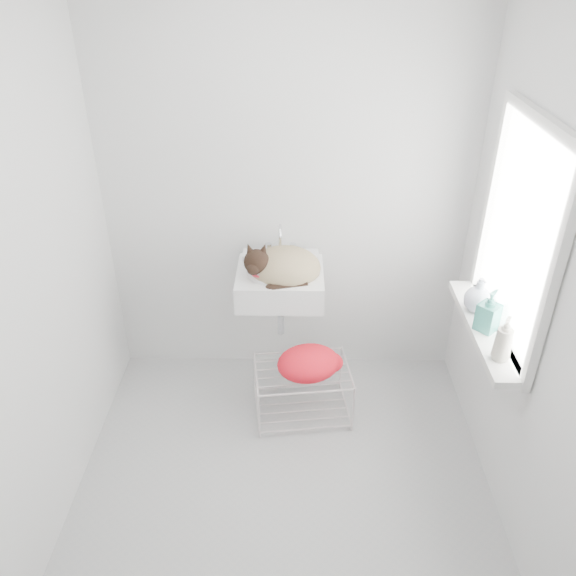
{
  "coord_description": "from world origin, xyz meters",
  "views": [
    {
      "loc": [
        0.05,
        -2.2,
        2.51
      ],
      "look_at": [
        0.01,
        0.5,
        0.88
      ],
      "focal_mm": 36.06,
      "sensor_mm": 36.0,
      "label": 1
    }
  ],
  "objects_px": {
    "bottle_b": "(485,329)",
    "bottle_c": "(476,310)",
    "sink": "(280,271)",
    "cat": "(282,267)",
    "bottle_a": "(499,358)",
    "wire_rack": "(302,393)"
  },
  "relations": [
    {
      "from": "bottle_a",
      "to": "bottle_c",
      "type": "height_order",
      "value": "bottle_a"
    },
    {
      "from": "sink",
      "to": "bottle_b",
      "type": "relative_size",
      "value": 2.36
    },
    {
      "from": "bottle_b",
      "to": "cat",
      "type": "bearing_deg",
      "value": 151.45
    },
    {
      "from": "bottle_b",
      "to": "bottle_c",
      "type": "distance_m",
      "value": 0.17
    },
    {
      "from": "cat",
      "to": "bottle_b",
      "type": "bearing_deg",
      "value": -27.64
    },
    {
      "from": "wire_rack",
      "to": "bottle_b",
      "type": "distance_m",
      "value": 1.18
    },
    {
      "from": "wire_rack",
      "to": "bottle_c",
      "type": "distance_m",
      "value": 1.15
    },
    {
      "from": "sink",
      "to": "bottle_b",
      "type": "distance_m",
      "value": 1.18
    },
    {
      "from": "sink",
      "to": "bottle_b",
      "type": "bearing_deg",
      "value": -28.99
    },
    {
      "from": "wire_rack",
      "to": "bottle_c",
      "type": "relative_size",
      "value": 2.93
    },
    {
      "from": "wire_rack",
      "to": "bottle_a",
      "type": "height_order",
      "value": "bottle_a"
    },
    {
      "from": "wire_rack",
      "to": "bottle_a",
      "type": "relative_size",
      "value": 2.87
    },
    {
      "from": "sink",
      "to": "bottle_a",
      "type": "bearing_deg",
      "value": -38.01
    },
    {
      "from": "sink",
      "to": "bottle_a",
      "type": "distance_m",
      "value": 1.31
    },
    {
      "from": "sink",
      "to": "bottle_c",
      "type": "height_order",
      "value": "sink"
    },
    {
      "from": "sink",
      "to": "wire_rack",
      "type": "height_order",
      "value": "sink"
    },
    {
      "from": "bottle_b",
      "to": "bottle_c",
      "type": "bearing_deg",
      "value": 90.0
    },
    {
      "from": "cat",
      "to": "bottle_c",
      "type": "relative_size",
      "value": 2.32
    },
    {
      "from": "bottle_a",
      "to": "bottle_c",
      "type": "xyz_separation_m",
      "value": [
        0.0,
        0.41,
        0.0
      ]
    },
    {
      "from": "cat",
      "to": "bottle_a",
      "type": "xyz_separation_m",
      "value": [
        1.02,
        -0.79,
        -0.04
      ]
    },
    {
      "from": "bottle_b",
      "to": "bottle_c",
      "type": "relative_size",
      "value": 1.14
    },
    {
      "from": "sink",
      "to": "cat",
      "type": "distance_m",
      "value": 0.05
    }
  ]
}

